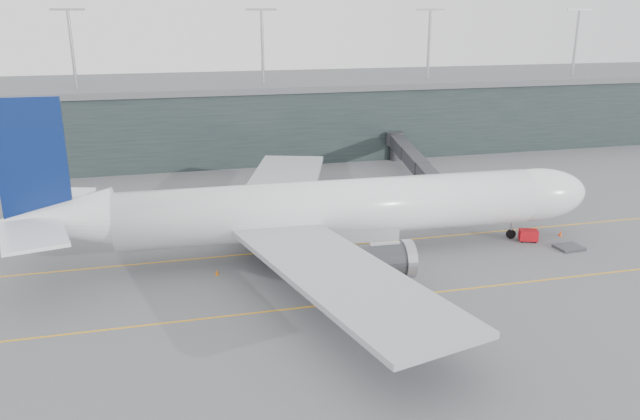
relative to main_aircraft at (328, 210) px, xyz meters
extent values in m
plane|color=#525257|center=(-4.01, 6.14, -5.73)|extent=(320.00, 320.00, 0.00)
cube|color=#F2A416|center=(-4.01, 2.14, -5.72)|extent=(160.00, 0.25, 0.02)
cube|color=#F2A416|center=(-4.01, -13.86, -5.72)|extent=(160.00, 0.25, 0.02)
cube|color=#F2A416|center=(0.99, 26.14, -5.72)|extent=(0.25, 60.00, 0.02)
cube|color=#1E2829|center=(-4.01, 64.14, 1.27)|extent=(240.00, 35.00, 14.00)
cube|color=#535558|center=(-4.01, 64.14, 8.87)|extent=(240.00, 36.00, 1.20)
cylinder|color=#9E9EA3|center=(-34.01, 54.14, 16.27)|extent=(0.60, 0.60, 14.00)
cylinder|color=#9E9EA3|center=(0.99, 54.14, 16.27)|extent=(0.60, 0.60, 14.00)
cylinder|color=#9E9EA3|center=(35.99, 54.14, 16.27)|extent=(0.60, 0.60, 14.00)
cylinder|color=#9E9EA3|center=(70.99, 54.14, 16.27)|extent=(0.60, 0.60, 14.00)
cylinder|color=white|center=(0.52, -0.02, 0.18)|extent=(51.50, 8.45, 6.92)
ellipsoid|color=white|center=(27.83, -0.84, 0.18)|extent=(14.72, 7.35, 6.92)
cone|color=white|center=(-31.26, 0.94, 0.96)|extent=(12.46, 7.00, 6.64)
cube|color=#9C9EA5|center=(-0.60, 0.02, -2.49)|extent=(18.01, 6.11, 2.23)
cube|color=black|center=(32.07, -0.96, 1.30)|extent=(2.55, 3.42, 0.89)
cube|color=#9C9EA5|center=(-3.35, -17.20, -0.93)|extent=(17.71, 33.83, 0.61)
cylinder|color=#343539|center=(2.43, -10.67, -2.83)|extent=(7.92, 4.14, 3.90)
cube|color=#9C9EA5|center=(-2.31, 17.37, -0.93)|extent=(19.41, 33.87, 0.61)
cylinder|color=#343539|center=(3.06, 10.51, -2.83)|extent=(7.92, 4.14, 3.90)
cube|color=#0A1B53|center=(-32.93, 0.99, 7.99)|extent=(7.26, 0.78, 13.39)
cube|color=white|center=(-32.56, -5.16, 1.52)|extent=(8.28, 11.18, 0.39)
cube|color=white|center=(-32.19, 7.10, 1.52)|extent=(8.76, 11.38, 0.39)
cylinder|color=black|center=(25.05, -0.75, -5.11)|extent=(1.24, 0.48, 1.23)
cylinder|color=#9E9EA3|center=(25.05, -0.75, -4.28)|extent=(0.33, 0.33, 2.90)
cylinder|color=black|center=(-4.10, -5.23, -5.00)|extent=(1.47, 0.60, 1.45)
cylinder|color=black|center=(-3.78, 5.47, -5.00)|extent=(1.47, 0.60, 1.45)
cube|color=#2A2A2F|center=(18.90, 7.97, -1.27)|extent=(3.40, 3.68, 2.50)
cube|color=#2A2A2F|center=(20.27, 15.24, -1.27)|extent=(4.34, 11.81, 2.23)
cube|color=#2A2A2F|center=(22.42, 26.63, -1.27)|extent=(4.56, 11.85, 2.32)
cube|color=#2A2A2F|center=(24.56, 38.03, -1.27)|extent=(4.78, 11.89, 2.41)
cylinder|color=#9E9EA3|center=(20.38, 15.85, -4.03)|extent=(0.45, 0.45, 3.39)
cube|color=#343539|center=(20.38, 15.85, -5.42)|extent=(2.00, 1.64, 0.62)
cylinder|color=#2A2A2F|center=(18.90, 46.64, -1.27)|extent=(3.57, 3.57, 2.68)
cylinder|color=#2A2A2F|center=(18.90, 46.64, -4.12)|extent=(1.61, 1.61, 3.21)
cube|color=#B70D15|center=(26.64, -2.35, -4.82)|extent=(2.72, 2.23, 1.38)
cylinder|color=black|center=(25.65, -2.54, -5.52)|extent=(0.45, 0.30, 0.43)
cylinder|color=black|center=(27.24, -3.15, -5.52)|extent=(0.45, 0.30, 0.43)
cylinder|color=black|center=(26.04, -1.55, -5.52)|extent=(0.45, 0.30, 0.43)
cylinder|color=black|center=(27.62, -2.16, -5.52)|extent=(0.45, 0.30, 0.43)
cube|color=#36363B|center=(30.28, -6.01, -5.53)|extent=(3.48, 2.88, 0.33)
cube|color=#343539|center=(-10.04, 14.96, -5.59)|extent=(1.97, 1.64, 0.18)
cube|color=silver|center=(-10.04, 14.96, -4.77)|extent=(1.60, 1.51, 1.37)
cube|color=#234F8C|center=(-10.04, 14.96, -4.05)|extent=(1.65, 1.56, 0.07)
cube|color=#343539|center=(-5.05, 16.68, -5.56)|extent=(2.52, 2.15, 0.23)
cube|color=silver|center=(-5.05, 16.68, -4.54)|extent=(2.06, 1.97, 1.69)
cube|color=#234F8C|center=(-5.05, 16.68, -3.66)|extent=(2.12, 2.03, 0.09)
cube|color=#343539|center=(-4.42, 17.04, -5.59)|extent=(2.13, 1.83, 0.19)
cube|color=#A6ACB1|center=(-4.42, 17.04, -4.74)|extent=(1.74, 1.66, 1.41)
cube|color=#234F8C|center=(-4.42, 17.04, -4.01)|extent=(1.79, 1.72, 0.08)
cone|color=#FE450E|center=(32.02, -1.57, -5.34)|extent=(0.49, 0.49, 0.78)
cone|color=red|center=(5.43, -14.36, -5.36)|extent=(0.46, 0.46, 0.74)
cone|color=#DA5A0C|center=(6.14, 16.23, -5.37)|extent=(0.45, 0.45, 0.72)
cone|color=orange|center=(-14.12, -3.41, -5.37)|extent=(0.44, 0.44, 0.71)
camera|label=1|loc=(-18.72, -70.28, 23.30)|focal=35.00mm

